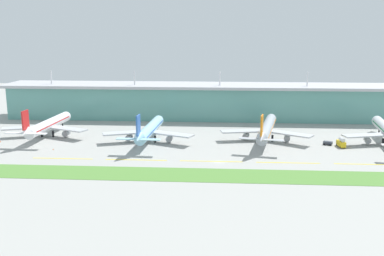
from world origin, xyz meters
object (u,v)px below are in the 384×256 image
Objects in this scene: fuel_truck at (341,143)px; airliner_far_middle at (267,129)px; safety_cone_nose_front at (1,141)px; safety_cone_right_wingtip at (53,149)px; pushback_tug at (328,143)px; airliner_nearest at (48,125)px; airliner_near_middle at (150,130)px.

airliner_far_middle is at bearing 163.04° from fuel_truck.
safety_cone_right_wingtip is at bearing -22.18° from safety_cone_nose_front.
pushback_tug is at bearing 1.71° from safety_cone_nose_front.
airliner_far_middle is 93.89× the size of safety_cone_nose_front.
pushback_tug reaches higher than safety_cone_nose_front.
safety_cone_right_wingtip is (33.72, -13.75, 0.00)m from safety_cone_nose_front.
airliner_nearest is at bearing 175.15° from fuel_truck.
safety_cone_nose_front is at bearing -179.60° from fuel_truck.
airliner_near_middle is at bearing 179.65° from pushback_tug.
safety_cone_nose_front is at bearing -178.29° from pushback_tug.
airliner_near_middle is 98.22m from fuel_truck.
fuel_truck reaches higher than pushback_tug.
safety_cone_nose_front is at bearing -175.87° from airliner_near_middle.
safety_cone_nose_front is at bearing -175.00° from airliner_far_middle.
fuel_truck is 10.61× the size of safety_cone_right_wingtip.
airliner_nearest is 25.74m from safety_cone_nose_front.
safety_cone_right_wingtip is at bearing -156.57° from airliner_near_middle.
airliner_near_middle reaches higher than fuel_truck.
airliner_far_middle is 141.00m from safety_cone_nose_front.
pushback_tug is (30.52, -7.17, -5.35)m from airliner_far_middle.
airliner_near_middle is 7.98× the size of fuel_truck.
safety_cone_nose_front is at bearing 157.82° from safety_cone_right_wingtip.
safety_cone_right_wingtip is at bearing -64.74° from airliner_nearest.
airliner_nearest reaches higher than pushback_tug.
safety_cone_right_wingtip is at bearing -172.17° from pushback_tug.
airliner_nearest is 156.79m from fuel_truck.
safety_cone_right_wingtip is at bearing -174.01° from fuel_truck.
safety_cone_right_wingtip is (-137.14, -18.86, -0.75)m from pushback_tug.
airliner_near_middle is 78.99m from safety_cone_nose_front.
safety_cone_nose_front is 36.41m from safety_cone_right_wingtip.
fuel_truck is at bearing 5.99° from safety_cone_right_wingtip.
pushback_tug reaches higher than safety_cone_right_wingtip.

